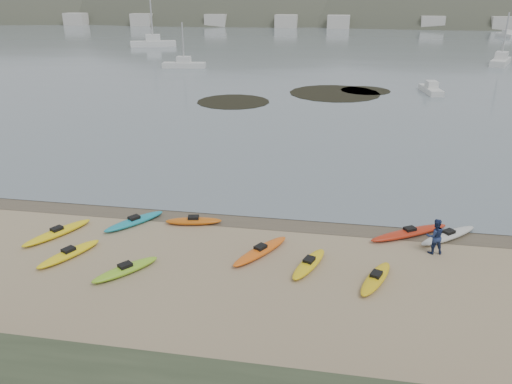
# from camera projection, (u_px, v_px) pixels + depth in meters

# --- Properties ---
(ground) EXTENTS (600.00, 600.00, 0.00)m
(ground) POSITION_uv_depth(u_px,v_px,m) (256.00, 218.00, 27.07)
(ground) COLOR tan
(ground) RESTS_ON ground
(wet_sand) EXTENTS (60.00, 60.00, 0.00)m
(wet_sand) POSITION_uv_depth(u_px,v_px,m) (255.00, 220.00, 26.80)
(wet_sand) COLOR brown
(wet_sand) RESTS_ON ground
(water) EXTENTS (1200.00, 1200.00, 0.00)m
(water) POSITION_uv_depth(u_px,v_px,m) (341.00, 10.00, 300.88)
(water) COLOR slate
(water) RESTS_ON ground
(kayaks) EXTENTS (22.17, 8.80, 0.34)m
(kayaks) POSITION_uv_depth(u_px,v_px,m) (243.00, 244.00, 23.95)
(kayaks) COLOR #CF5F12
(kayaks) RESTS_ON ground
(person_east) EXTENTS (0.95, 0.80, 1.73)m
(person_east) POSITION_uv_depth(u_px,v_px,m) (435.00, 236.00, 23.13)
(person_east) COLOR navy
(person_east) RESTS_ON ground
(kelp_mats) EXTENTS (21.54, 16.17, 0.04)m
(kelp_mats) POSITION_uv_depth(u_px,v_px,m) (312.00, 95.00, 58.27)
(kelp_mats) COLOR black
(kelp_mats) RESTS_ON water
(moored_boats) EXTENTS (89.00, 88.45, 1.35)m
(moored_boats) POSITION_uv_depth(u_px,v_px,m) (310.00, 50.00, 97.76)
(moored_boats) COLOR silver
(moored_boats) RESTS_ON ground
(far_hills) EXTENTS (550.00, 135.00, 80.00)m
(far_hills) POSITION_uv_depth(u_px,v_px,m) (432.00, 62.00, 203.87)
(far_hills) COLOR #384235
(far_hills) RESTS_ON ground
(far_town) EXTENTS (199.00, 5.00, 4.00)m
(far_town) POSITION_uv_depth(u_px,v_px,m) (353.00, 22.00, 157.71)
(far_town) COLOR beige
(far_town) RESTS_ON ground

